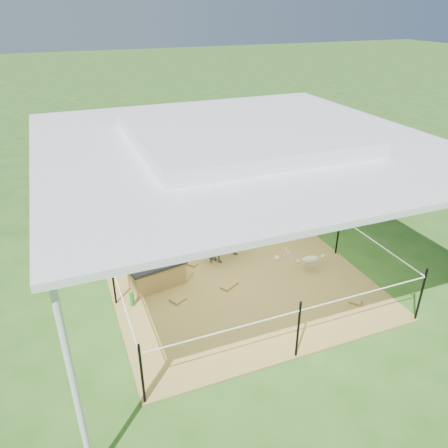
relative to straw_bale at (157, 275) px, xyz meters
name	(u,v)px	position (x,y,z in m)	size (l,w,h in m)	color
ground	(236,277)	(1.45, -0.28, -0.24)	(90.00, 90.00, 0.00)	#2D5919
hay_patch	(236,276)	(1.45, -0.28, -0.23)	(4.60, 4.60, 0.03)	brown
canopy_tent	(238,139)	(1.45, -0.28, 2.45)	(6.30, 6.30, 2.90)	silver
rope_fence	(236,248)	(1.45, -0.28, 0.40)	(4.54, 4.54, 1.00)	black
straw_bale	(157,275)	(0.00, 0.00, 0.00)	(0.96, 0.48, 0.43)	#AE7C3F
dark_cloth	(156,263)	(0.00, 0.00, 0.24)	(1.02, 0.53, 0.05)	black
woman	(159,236)	(0.10, 0.00, 0.79)	(0.42, 0.28, 1.15)	#AC1310
green_bottle	(132,299)	(-0.55, -0.45, -0.08)	(0.07, 0.07, 0.27)	#1B7A25
pony	(230,241)	(1.58, 0.35, 0.20)	(0.45, 0.98, 0.83)	#505056
pink_hat	(230,219)	(1.58, 0.35, 0.67)	(0.26, 0.26, 0.12)	pink
foal	(311,258)	(2.87, -0.62, 0.05)	(0.93, 0.52, 0.52)	#C1AD8D
trash_barrel	(253,145)	(4.78, 6.08, 0.18)	(0.55, 0.55, 0.85)	blue
picnic_table_near	(187,132)	(3.24, 8.48, 0.19)	(2.07, 1.49, 0.86)	#55311D
picnic_table_far	(260,123)	(6.34, 8.70, 0.19)	(2.06, 1.49, 0.86)	#54381D
distant_person	(224,132)	(4.33, 7.53, 0.29)	(0.52, 0.40, 1.06)	#3378C1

